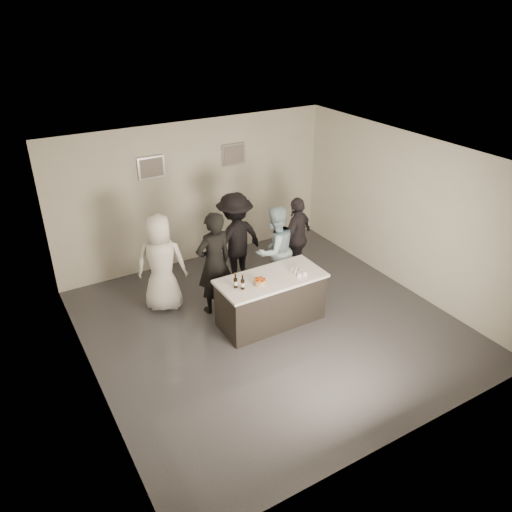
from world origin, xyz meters
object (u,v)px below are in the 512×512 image
cake (260,282)px  person_guest_back (235,240)px  person_guest_left (161,263)px  person_main_black (214,263)px  person_guest_right (297,237)px  bar_counter (271,300)px  person_main_blue (275,250)px  beer_bottle_b (243,282)px  beer_bottle_a (235,281)px

cake → person_guest_back: size_ratio=0.11×
person_guest_left → person_main_black: bearing=171.8°
person_guest_right → bar_counter: bearing=12.5°
bar_counter → person_main_blue: (0.61, 0.85, 0.43)m
beer_bottle_b → bar_counter: bearing=7.9°
person_guest_right → person_main_blue: bearing=-5.4°
cake → person_guest_back: (0.40, 1.62, 0.01)m
person_main_black → person_guest_back: (0.78, 0.67, -0.01)m
bar_counter → beer_bottle_b: bearing=-172.1°
person_main_black → person_guest_right: 2.02m
person_main_black → person_main_blue: person_main_black is taller
person_main_black → person_guest_right: (2.00, 0.32, -0.11)m
person_main_blue → person_guest_back: (-0.50, 0.66, 0.07)m
person_guest_back → beer_bottle_a: bearing=51.1°
beer_bottle_b → person_guest_right: person_guest_right is taller
beer_bottle_b → person_guest_right: size_ratio=0.15×
person_guest_back → person_main_black: bearing=29.7°
person_main_blue → person_guest_left: size_ratio=0.96×
bar_counter → beer_bottle_a: (-0.68, 0.02, 0.58)m
cake → beer_bottle_a: bearing=163.1°
beer_bottle_b → cake: bearing=-3.7°
beer_bottle_a → person_main_blue: (1.29, 0.84, -0.15)m
beer_bottle_b → person_main_black: (-0.06, 0.93, -0.07)m
person_main_blue → person_guest_right: size_ratio=1.03×
bar_counter → person_guest_back: 1.60m
cake → beer_bottle_b: bearing=176.3°
person_guest_back → person_guest_left: bearing=-6.6°
bar_counter → beer_bottle_a: bearing=178.6°
beer_bottle_a → person_guest_left: 1.58m
person_guest_back → person_main_blue: bearing=116.0°
beer_bottle_a → person_guest_back: 1.70m
person_main_black → person_guest_back: person_main_black is taller
cake → person_guest_left: person_guest_left is taller
beer_bottle_a → person_guest_right: person_guest_right is taller
beer_bottle_b → person_guest_back: bearing=65.8°
bar_counter → beer_bottle_b: 0.84m
cake → person_guest_left: 1.89m
bar_counter → person_guest_left: person_guest_left is taller
cake → beer_bottle_a: (-0.39, 0.12, 0.09)m
person_guest_back → person_guest_right: bearing=152.9°
beer_bottle_b → person_main_blue: person_main_blue is taller
cake → beer_bottle_a: 0.42m
person_main_blue → person_guest_back: person_guest_back is taller
person_main_black → person_guest_back: bearing=-146.3°
person_main_black → person_guest_left: person_main_black is taller
beer_bottle_b → person_guest_left: (-0.84, 1.48, -0.12)m
person_main_black → person_guest_back: size_ratio=1.01×
bar_counter → person_main_black: 1.19m
bar_counter → person_guest_left: (-1.44, 1.39, 0.46)m
beer_bottle_b → person_main_black: bearing=93.9°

